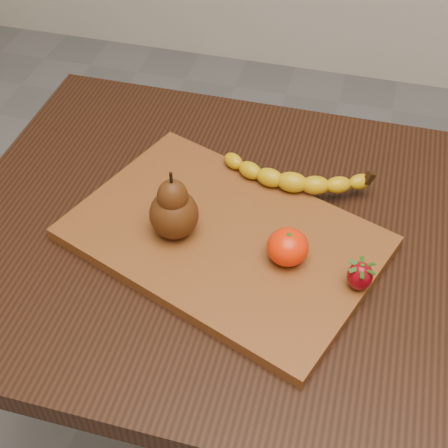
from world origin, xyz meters
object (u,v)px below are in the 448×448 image
(pear, at_px, (173,204))
(mandarin, at_px, (288,247))
(cutting_board, at_px, (224,238))
(table, at_px, (267,278))

(pear, height_order, mandarin, pear)
(cutting_board, height_order, mandarin, mandarin)
(pear, distance_m, mandarin, 0.18)
(cutting_board, xyz_separation_m, pear, (-0.07, -0.02, 0.07))
(table, relative_size, pear, 8.73)
(table, height_order, pear, pear)
(table, xyz_separation_m, mandarin, (0.03, -0.05, 0.14))
(cutting_board, height_order, pear, pear)
(table, xyz_separation_m, pear, (-0.14, -0.04, 0.17))
(cutting_board, distance_m, pear, 0.10)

